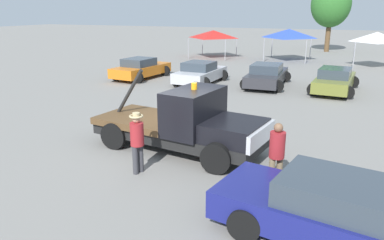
{
  "coord_description": "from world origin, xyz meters",
  "views": [
    {
      "loc": [
        4.87,
        -10.37,
        4.4
      ],
      "look_at": [
        0.5,
        0.0,
        1.05
      ],
      "focal_mm": 35.0,
      "sensor_mm": 36.0,
      "label": 1
    }
  ],
  "objects_px": {
    "person_at_hood": "(137,138)",
    "canopy_tent_blue": "(289,33)",
    "person_near_truck": "(277,151)",
    "parked_car_silver": "(200,73)",
    "tree_left": "(331,5)",
    "parked_car_charcoal": "(267,75)",
    "canopy_tent_red": "(213,34)",
    "parked_car_orange": "(141,68)",
    "foreground_car": "(351,217)",
    "tow_truck": "(187,124)",
    "parked_car_olive": "(335,80)",
    "canopy_tent_white": "(377,37)"
  },
  "relations": [
    {
      "from": "person_at_hood",
      "to": "canopy_tent_blue",
      "type": "xyz_separation_m",
      "value": [
        -0.04,
        25.72,
        1.33
      ]
    },
    {
      "from": "person_near_truck",
      "to": "person_at_hood",
      "type": "bearing_deg",
      "value": 59.29
    },
    {
      "from": "person_near_truck",
      "to": "parked_car_silver",
      "type": "relative_size",
      "value": 0.4
    },
    {
      "from": "person_near_truck",
      "to": "tree_left",
      "type": "xyz_separation_m",
      "value": [
        -1.02,
        34.18,
        3.84
      ]
    },
    {
      "from": "parked_car_charcoal",
      "to": "canopy_tent_red",
      "type": "height_order",
      "value": "canopy_tent_red"
    },
    {
      "from": "canopy_tent_blue",
      "to": "tree_left",
      "type": "distance_m",
      "value": 9.71
    },
    {
      "from": "parked_car_orange",
      "to": "tree_left",
      "type": "bearing_deg",
      "value": -18.84
    },
    {
      "from": "foreground_car",
      "to": "tree_left",
      "type": "height_order",
      "value": "tree_left"
    },
    {
      "from": "tow_truck",
      "to": "parked_car_olive",
      "type": "relative_size",
      "value": 1.23
    },
    {
      "from": "tow_truck",
      "to": "parked_car_charcoal",
      "type": "bearing_deg",
      "value": 97.6
    },
    {
      "from": "foreground_car",
      "to": "tree_left",
      "type": "bearing_deg",
      "value": 104.75
    },
    {
      "from": "person_at_hood",
      "to": "canopy_tent_white",
      "type": "relative_size",
      "value": 0.58
    },
    {
      "from": "person_near_truck",
      "to": "parked_car_olive",
      "type": "xyz_separation_m",
      "value": [
        0.77,
        12.92,
        -0.35
      ]
    },
    {
      "from": "canopy_tent_blue",
      "to": "tree_left",
      "type": "xyz_separation_m",
      "value": [
        2.71,
        8.98,
        2.49
      ]
    },
    {
      "from": "tow_truck",
      "to": "foreground_car",
      "type": "bearing_deg",
      "value": -26.97
    },
    {
      "from": "parked_car_orange",
      "to": "parked_car_olive",
      "type": "height_order",
      "value": "same"
    },
    {
      "from": "person_near_truck",
      "to": "parked_car_charcoal",
      "type": "relative_size",
      "value": 0.36
    },
    {
      "from": "tow_truck",
      "to": "canopy_tent_white",
      "type": "xyz_separation_m",
      "value": [
        6.25,
        22.04,
        1.44
      ]
    },
    {
      "from": "foreground_car",
      "to": "canopy_tent_blue",
      "type": "bearing_deg",
      "value": 111.8
    },
    {
      "from": "parked_car_olive",
      "to": "canopy_tent_white",
      "type": "xyz_separation_m",
      "value": [
        2.37,
        10.63,
        1.69
      ]
    },
    {
      "from": "tow_truck",
      "to": "tree_left",
      "type": "bearing_deg",
      "value": 94.48
    },
    {
      "from": "foreground_car",
      "to": "parked_car_charcoal",
      "type": "relative_size",
      "value": 1.17
    },
    {
      "from": "tow_truck",
      "to": "parked_car_orange",
      "type": "xyz_separation_m",
      "value": [
        -8.07,
        10.93,
        -0.25
      ]
    },
    {
      "from": "tow_truck",
      "to": "canopy_tent_white",
      "type": "bearing_deg",
      "value": 82.31
    },
    {
      "from": "person_at_hood",
      "to": "tree_left",
      "type": "xyz_separation_m",
      "value": [
        2.67,
        34.71,
        3.82
      ]
    },
    {
      "from": "tow_truck",
      "to": "canopy_tent_blue",
      "type": "height_order",
      "value": "canopy_tent_blue"
    },
    {
      "from": "tow_truck",
      "to": "foreground_car",
      "type": "height_order",
      "value": "tow_truck"
    },
    {
      "from": "parked_car_orange",
      "to": "canopy_tent_blue",
      "type": "distance_m",
      "value": 14.87
    },
    {
      "from": "person_near_truck",
      "to": "canopy_tent_white",
      "type": "bearing_deg",
      "value": -46.42
    },
    {
      "from": "foreground_car",
      "to": "parked_car_orange",
      "type": "distance_m",
      "value": 19.34
    },
    {
      "from": "parked_car_charcoal",
      "to": "person_near_truck",
      "type": "bearing_deg",
      "value": -168.93
    },
    {
      "from": "parked_car_olive",
      "to": "parked_car_charcoal",
      "type": "bearing_deg",
      "value": 91.98
    },
    {
      "from": "canopy_tent_white",
      "to": "parked_car_charcoal",
      "type": "bearing_deg",
      "value": -120.34
    },
    {
      "from": "tow_truck",
      "to": "parked_car_silver",
      "type": "bearing_deg",
      "value": 117.63
    },
    {
      "from": "person_at_hood",
      "to": "parked_car_olive",
      "type": "distance_m",
      "value": 14.17
    },
    {
      "from": "canopy_tent_blue",
      "to": "parked_car_silver",
      "type": "bearing_deg",
      "value": -104.0
    },
    {
      "from": "person_near_truck",
      "to": "canopy_tent_blue",
      "type": "distance_m",
      "value": 25.51
    },
    {
      "from": "parked_car_silver",
      "to": "canopy_tent_blue",
      "type": "bearing_deg",
      "value": -11.25
    },
    {
      "from": "tree_left",
      "to": "person_near_truck",
      "type": "bearing_deg",
      "value": -88.29
    },
    {
      "from": "parked_car_olive",
      "to": "tow_truck",
      "type": "bearing_deg",
      "value": 165.28
    },
    {
      "from": "person_near_truck",
      "to": "parked_car_silver",
      "type": "height_order",
      "value": "person_near_truck"
    },
    {
      "from": "parked_car_orange",
      "to": "canopy_tent_red",
      "type": "height_order",
      "value": "canopy_tent_red"
    },
    {
      "from": "canopy_tent_white",
      "to": "tow_truck",
      "type": "bearing_deg",
      "value": -105.83
    },
    {
      "from": "parked_car_orange",
      "to": "parked_car_olive",
      "type": "distance_m",
      "value": 11.96
    },
    {
      "from": "canopy_tent_red",
      "to": "parked_car_charcoal",
      "type": "bearing_deg",
      "value": -57.17
    },
    {
      "from": "foreground_car",
      "to": "canopy_tent_white",
      "type": "relative_size",
      "value": 1.89
    },
    {
      "from": "canopy_tent_red",
      "to": "tree_left",
      "type": "relative_size",
      "value": 0.5
    },
    {
      "from": "tow_truck",
      "to": "parked_car_silver",
      "type": "relative_size",
      "value": 1.36
    },
    {
      "from": "tree_left",
      "to": "foreground_car",
      "type": "bearing_deg",
      "value": -85.58
    },
    {
      "from": "person_near_truck",
      "to": "parked_car_charcoal",
      "type": "distance_m",
      "value": 13.4
    }
  ]
}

